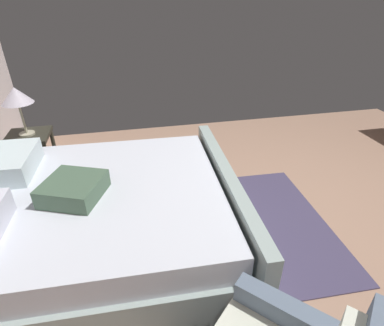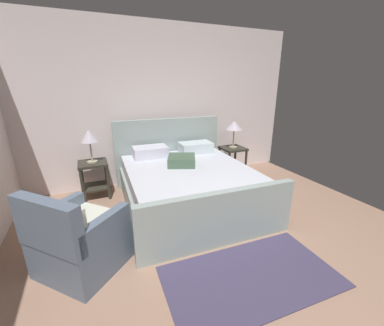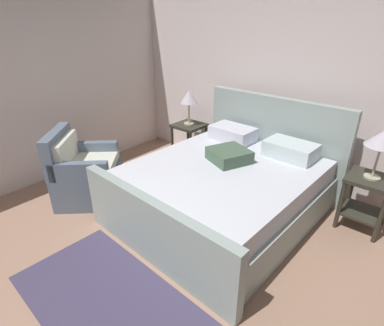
% 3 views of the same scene
% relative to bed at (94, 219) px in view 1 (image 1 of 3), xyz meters
% --- Properties ---
extents(ground_plane, '(4.98, 6.16, 0.02)m').
position_rel_bed_xyz_m(ground_plane, '(0.09, -1.89, -0.36)').
color(ground_plane, '#A47D65').
extents(bed, '(2.01, 2.27, 1.20)m').
position_rel_bed_xyz_m(bed, '(0.00, 0.00, 0.00)').
color(bed, '#9CAEA9').
rests_on(bed, ground).
extents(nightstand_right, '(0.44, 0.44, 0.60)m').
position_rel_bed_xyz_m(nightstand_right, '(1.28, 0.73, 0.06)').
color(nightstand_right, '#312F25').
rests_on(nightstand_right, ground).
extents(table_lamp_right, '(0.31, 0.31, 0.52)m').
position_rel_bed_xyz_m(table_lamp_right, '(1.28, 0.73, 0.67)').
color(table_lamp_right, '#B7B293').
rests_on(table_lamp_right, nightstand_right).
extents(area_rug, '(1.72, 0.98, 0.01)m').
position_rel_bed_xyz_m(area_rug, '(-0.00, -1.66, -0.34)').
color(area_rug, '#443D5A').
rests_on(area_rug, ground).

